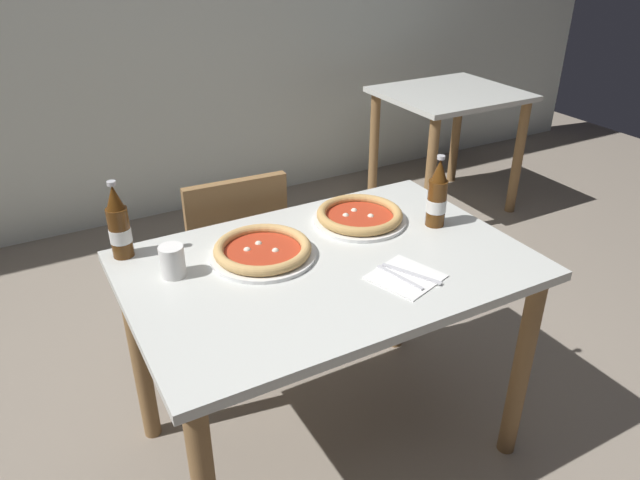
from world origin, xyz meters
TOP-DOWN VIEW (x-y plane):
  - ground_plane at (0.00, 0.00)m, footprint 8.00×8.00m
  - dining_table_main at (0.00, 0.00)m, footprint 1.20×0.80m
  - chair_behind_table at (-0.09, 0.61)m, footprint 0.42×0.42m
  - dining_table_background at (1.64, 1.40)m, footprint 0.80×0.70m
  - pizza_margherita_near at (-0.16, 0.12)m, footprint 0.33×0.33m
  - pizza_marinara_far at (0.23, 0.18)m, footprint 0.32×0.32m
  - beer_bottle_left at (-0.53, 0.34)m, footprint 0.07×0.07m
  - beer_bottle_center at (0.44, 0.04)m, footprint 0.07×0.07m
  - napkin_with_cutlery at (0.15, -0.19)m, footprint 0.23×0.23m
  - paper_cup at (-0.43, 0.15)m, footprint 0.07×0.07m

SIDE VIEW (x-z plane):
  - ground_plane at x=0.00m, z-range 0.00..0.00m
  - chair_behind_table at x=-0.09m, z-range 0.06..0.91m
  - dining_table_background at x=1.64m, z-range 0.22..0.97m
  - dining_table_main at x=0.00m, z-range 0.26..1.01m
  - napkin_with_cutlery at x=0.15m, z-range 0.75..0.76m
  - pizza_margherita_near at x=-0.16m, z-range 0.75..0.79m
  - pizza_marinara_far at x=0.23m, z-range 0.75..0.79m
  - paper_cup at x=-0.43m, z-range 0.75..0.84m
  - beer_bottle_left at x=-0.53m, z-range 0.73..0.98m
  - beer_bottle_center at x=0.44m, z-range 0.73..0.98m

